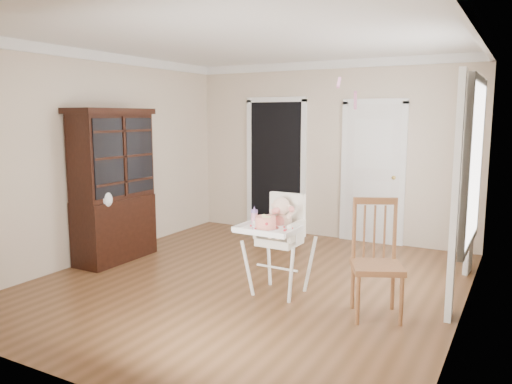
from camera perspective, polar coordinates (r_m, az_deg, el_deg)
The scene contains 16 objects.
floor at distance 5.80m, azimuth -0.80°, elevation -10.24°, with size 5.00×5.00×0.00m, color brown.
ceiling at distance 5.55m, azimuth -0.86°, elevation 17.17°, with size 5.00×5.00×0.00m, color white.
wall_back at distance 7.78m, azimuth 8.32°, elevation 4.68°, with size 4.50×4.50×0.00m, color beige.
wall_left at distance 6.90m, azimuth -17.35°, elevation 3.88°, with size 5.00×5.00×0.00m, color beige.
wall_right at distance 4.82m, azimuth 23.12°, elevation 1.65°, with size 5.00×5.00×0.00m, color beige.
crown_molding at distance 5.54m, azimuth -0.86°, elevation 16.55°, with size 4.50×5.00×0.12m, color white, non-canonical shape.
doorway at distance 8.14m, azimuth 2.29°, elevation 3.24°, with size 1.06×0.05×2.22m.
closet_door at distance 7.57m, azimuth 13.18°, elevation 1.97°, with size 0.96×0.09×2.13m.
window_right at distance 5.63m, azimuth 23.19°, elevation 1.91°, with size 0.13×1.84×2.30m.
high_chair at distance 5.27m, azimuth 2.67°, elevation -4.60°, with size 0.64×0.78×1.09m.
baby at distance 5.26m, azimuth 2.83°, elevation -3.05°, with size 0.30×0.23×0.44m.
cake at distance 5.04m, azimuth 1.10°, elevation -3.49°, with size 0.27×0.27×0.13m.
sippy_cup at distance 5.29m, azimuth -0.19°, elevation -2.76°, with size 0.07×0.07×0.18m.
china_cabinet at distance 6.71m, azimuth -15.99°, elevation 0.72°, with size 0.52×1.17×1.98m.
dining_chair at distance 4.87m, azimuth 13.59°, elevation -7.84°, with size 0.60×0.60×1.11m.
streamer at distance 5.54m, azimuth 9.46°, elevation 12.26°, with size 0.03×0.50×0.02m, color pink, non-canonical shape.
Camera 1 is at (2.71, -4.77, 1.89)m, focal length 35.00 mm.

